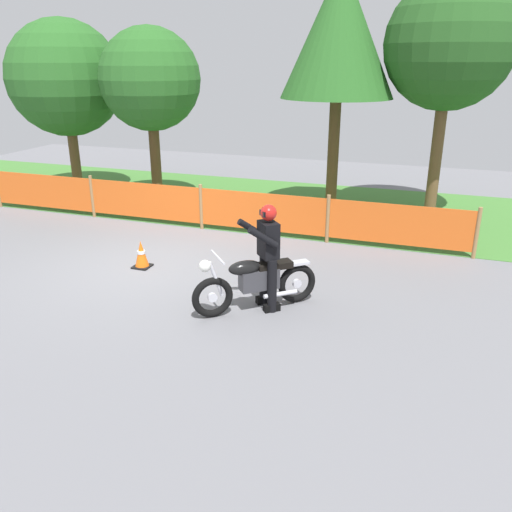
# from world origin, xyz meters

# --- Properties ---
(ground) EXTENTS (24.00, 24.00, 0.02)m
(ground) POSITION_xyz_m (0.00, 0.00, -0.01)
(ground) COLOR slate
(grass_verge) EXTENTS (24.00, 5.43, 0.01)m
(grass_verge) POSITION_xyz_m (0.00, 5.15, 0.01)
(grass_verge) COLOR #427A33
(grass_verge) RESTS_ON ground
(barrier_fence) EXTENTS (11.94, 0.08, 1.05)m
(barrier_fence) POSITION_xyz_m (-0.00, 2.44, 0.54)
(barrier_fence) COLOR #997547
(barrier_fence) RESTS_ON ground
(tree_leftmost) EXTENTS (3.12, 3.12, 4.79)m
(tree_leftmost) POSITION_xyz_m (-4.88, 4.39, 3.22)
(tree_leftmost) COLOR brown
(tree_leftmost) RESTS_ON ground
(tree_near_left) EXTENTS (2.58, 2.58, 4.53)m
(tree_near_left) POSITION_xyz_m (-2.12, 4.19, 3.22)
(tree_near_left) COLOR brown
(tree_near_left) RESTS_ON ground
(tree_near_right) EXTENTS (2.73, 2.73, 5.86)m
(tree_near_right) POSITION_xyz_m (2.52, 4.97, 4.31)
(tree_near_right) COLOR brown
(tree_near_right) RESTS_ON ground
(tree_rightmost) EXTENTS (2.96, 2.96, 5.53)m
(tree_rightmost) POSITION_xyz_m (4.99, 5.30, 4.02)
(tree_rightmost) COLOR brown
(tree_rightmost) RESTS_ON ground
(motorcycle_lead) EXTENTS (1.65, 1.45, 0.98)m
(motorcycle_lead) POSITION_xyz_m (2.57, -1.13, 0.48)
(motorcycle_lead) COLOR black
(motorcycle_lead) RESTS_ON ground
(rider_lead) EXTENTS (0.73, 0.73, 1.69)m
(rider_lead) POSITION_xyz_m (2.72, -0.99, 0.92)
(rider_lead) COLOR black
(rider_lead) RESTS_ON ground
(traffic_cone) EXTENTS (0.32, 0.32, 0.53)m
(traffic_cone) POSITION_xyz_m (-0.06, -0.15, 0.26)
(traffic_cone) COLOR black
(traffic_cone) RESTS_ON ground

